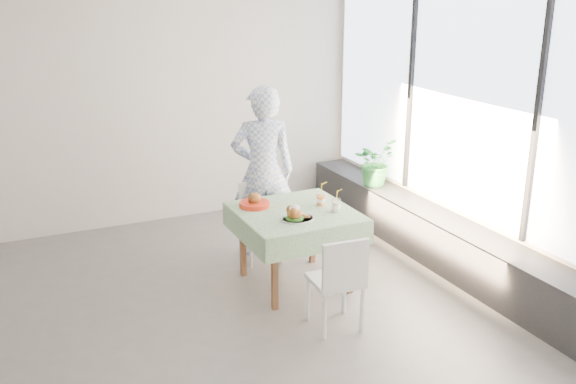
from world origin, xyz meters
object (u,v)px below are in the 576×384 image
juice_cup_orange (321,199)px  chair_far (261,237)px  main_dish (296,215)px  cafe_table (295,239)px  diner (263,172)px  chair_near (336,299)px  potted_plant (375,162)px

juice_cup_orange → chair_far: bearing=119.0°
main_dish → cafe_table: bearing=66.2°
juice_cup_orange → cafe_table: bearing=-172.5°
diner → juice_cup_orange: size_ratio=6.98×
chair_far → main_dish: size_ratio=2.76×
chair_far → chair_near: chair_near is taller
chair_far → diner: diner is taller
cafe_table → diner: size_ratio=0.58×
main_dish → potted_plant: bearing=38.0°
chair_far → main_dish: 1.05m
main_dish → juice_cup_orange: (0.39, 0.27, 0.01)m
cafe_table → chair_far: (-0.06, 0.67, -0.21)m
chair_near → juice_cup_orange: (0.33, 0.91, 0.55)m
cafe_table → chair_near: bearing=-92.9°
diner → main_dish: bearing=100.0°
cafe_table → chair_near: chair_near is taller
chair_far → chair_near: 1.54m
cafe_table → chair_far: bearing=95.5°
main_dish → juice_cup_orange: bearing=34.7°
diner → chair_far: bearing=76.2°
diner → main_dish: diner is taller
chair_near → diner: diner is taller
chair_far → chair_near: bearing=-89.2°
main_dish → juice_cup_orange: juice_cup_orange is taller
diner → main_dish: 1.06m
main_dish → diner: bearing=83.2°
juice_cup_orange → chair_near: bearing=-109.9°
chair_far → juice_cup_orange: (0.35, -0.63, 0.55)m
diner → juice_cup_orange: 0.83m
chair_near → main_dish: main_dish is taller
juice_cup_orange → potted_plant: potted_plant is taller
diner → juice_cup_orange: (0.26, -0.78, -0.10)m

